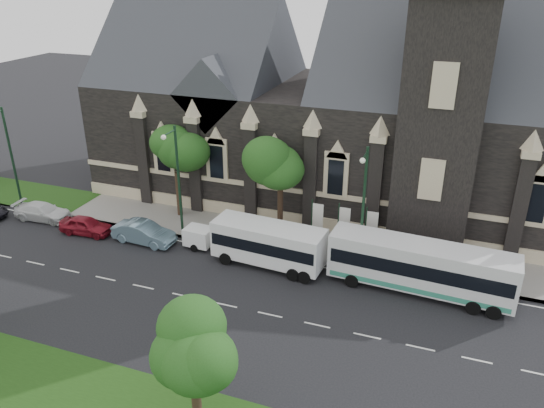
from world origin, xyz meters
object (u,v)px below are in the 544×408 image
at_px(car_far_white, 43,212).
at_px(street_lamp_far, 9,153).
at_px(tree_park_east, 198,351).
at_px(sedan, 144,233).
at_px(tour_coach, 421,266).
at_px(box_trailer, 199,236).
at_px(banner_flag_center, 342,224).
at_px(banner_flag_right, 369,228).
at_px(car_far_red, 86,225).
at_px(tree_walk_right, 284,164).
at_px(street_lamp_mid, 177,177).
at_px(tree_walk_left, 179,152).
at_px(street_lamp_near, 363,203).
at_px(banner_flag_left, 315,220).
at_px(shuttle_bus, 269,243).

bearing_deg(car_far_white, street_lamp_far, 68.86).
relative_size(tree_park_east, sedan, 1.26).
relative_size(street_lamp_far, car_far_white, 1.85).
xyz_separation_m(tour_coach, box_trailer, (-16.21, 0.44, -0.97)).
xyz_separation_m(tree_park_east, banner_flag_center, (2.11, 18.32, -2.24)).
xyz_separation_m(banner_flag_center, box_trailer, (-10.27, -2.80, -1.49)).
distance_m(banner_flag_right, car_far_red, 22.12).
bearing_deg(sedan, tree_walk_right, -58.40).
height_order(tree_park_east, tour_coach, tree_park_east).
relative_size(tree_walk_right, street_lamp_far, 0.87).
xyz_separation_m(street_lamp_mid, tour_coach, (18.23, -1.33, -3.24)).
height_order(tree_walk_left, banner_flag_right, tree_walk_left).
height_order(street_lamp_near, banner_flag_right, street_lamp_near).
bearing_deg(tour_coach, car_far_red, -175.16).
distance_m(tour_coach, sedan, 20.57).
height_order(tree_park_east, car_far_white, tree_park_east).
relative_size(street_lamp_near, car_far_white, 1.85).
bearing_deg(banner_flag_right, banner_flag_left, 180.00).
bearing_deg(tree_walk_left, tour_coach, -13.86).
xyz_separation_m(banner_flag_left, sedan, (-12.59, -3.58, -1.56)).
height_order(banner_flag_right, shuttle_bus, banner_flag_right).
height_order(shuttle_bus, car_far_red, shuttle_bus).
xyz_separation_m(tour_coach, shuttle_bus, (-10.38, -0.17, -0.10)).
bearing_deg(tree_park_east, banner_flag_center, 83.43).
xyz_separation_m(tree_park_east, tree_walk_left, (-11.97, 20.03, 1.12)).
bearing_deg(box_trailer, tour_coach, 1.28).
xyz_separation_m(street_lamp_far, car_far_white, (3.53, -1.09, -4.40)).
bearing_deg(tree_walk_right, banner_flag_right, -13.60).
distance_m(street_lamp_near, shuttle_bus, 7.16).
height_order(tree_walk_right, banner_flag_center, tree_walk_right).
bearing_deg(tree_park_east, street_lamp_far, 147.90).
bearing_deg(sedan, tree_walk_left, -2.98).
distance_m(banner_flag_left, tour_coach, 8.59).
xyz_separation_m(tree_park_east, tree_walk_right, (-2.96, 20.04, 1.20)).
xyz_separation_m(banner_flag_left, car_far_red, (-17.71, -3.90, -1.66)).
relative_size(tree_walk_left, street_lamp_far, 0.85).
distance_m(street_lamp_near, banner_flag_left, 4.99).
relative_size(shuttle_bus, car_far_white, 1.67).
relative_size(tree_walk_left, car_far_red, 1.80).
relative_size(banner_flag_center, banner_flag_right, 1.00).
bearing_deg(shuttle_bus, car_far_red, -174.10).
xyz_separation_m(shuttle_bus, sedan, (-10.16, -0.17, -0.95)).
bearing_deg(banner_flag_center, tree_walk_left, 173.11).
bearing_deg(banner_flag_right, shuttle_bus, -152.07).
relative_size(tree_walk_right, tour_coach, 0.66).
distance_m(street_lamp_far, banner_flag_center, 28.48).
xyz_separation_m(box_trailer, sedan, (-4.32, -0.78, -0.08)).
relative_size(tree_park_east, street_lamp_far, 0.70).
distance_m(tree_park_east, tree_walk_left, 23.36).
bearing_deg(tree_walk_left, tree_park_east, -59.13).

